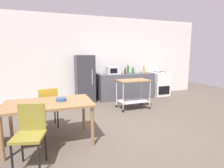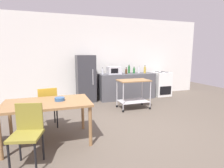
{
  "view_description": "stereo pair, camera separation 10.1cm",
  "coord_description": "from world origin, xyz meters",
  "px_view_note": "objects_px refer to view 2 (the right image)",
  "views": [
    {
      "loc": [
        -1.75,
        -3.32,
        1.6
      ],
      "look_at": [
        -0.12,
        1.2,
        0.8
      ],
      "focal_mm": 29.34,
      "sensor_mm": 36.0,
      "label": 1
    },
    {
      "loc": [
        -1.66,
        -3.35,
        1.6
      ],
      "look_at": [
        -0.12,
        1.2,
        0.8
      ],
      "focal_mm": 29.34,
      "sensor_mm": 36.0,
      "label": 2
    }
  ],
  "objects_px": {
    "chair_olive": "(27,131)",
    "stove_oven": "(161,84)",
    "dining_table": "(47,106)",
    "kitchen_cart": "(133,89)",
    "microwave": "(114,70)",
    "bottle_olive_oil": "(129,70)",
    "bottle_sesame_oil": "(145,70)",
    "fruit_bowl": "(60,99)",
    "bottle_vinegar": "(102,72)",
    "bottle_sparkling_water": "(139,70)",
    "refrigerator": "(86,78)",
    "bottle_wine": "(126,71)",
    "bottle_soy_sauce": "(134,71)",
    "chair_mustard": "(48,105)"
  },
  "relations": [
    {
      "from": "chair_olive",
      "to": "stove_oven",
      "type": "bearing_deg",
      "value": 50.99
    },
    {
      "from": "dining_table",
      "to": "kitchen_cart",
      "type": "xyz_separation_m",
      "value": [
        2.35,
        1.39,
        -0.1
      ]
    },
    {
      "from": "microwave",
      "to": "bottle_olive_oil",
      "type": "height_order",
      "value": "bottle_olive_oil"
    },
    {
      "from": "bottle_sesame_oil",
      "to": "fruit_bowl",
      "type": "distance_m",
      "value": 3.96
    },
    {
      "from": "bottle_vinegar",
      "to": "bottle_sparkling_water",
      "type": "height_order",
      "value": "bottle_sparkling_water"
    },
    {
      "from": "dining_table",
      "to": "bottle_olive_oil",
      "type": "distance_m",
      "value": 3.88
    },
    {
      "from": "bottle_vinegar",
      "to": "bottle_sparkling_water",
      "type": "relative_size",
      "value": 0.88
    },
    {
      "from": "chair_olive",
      "to": "bottle_olive_oil",
      "type": "height_order",
      "value": "bottle_olive_oil"
    },
    {
      "from": "kitchen_cart",
      "to": "bottle_sparkling_water",
      "type": "relative_size",
      "value": 3.53
    },
    {
      "from": "dining_table",
      "to": "bottle_sesame_oil",
      "type": "xyz_separation_m",
      "value": [
        3.31,
        2.49,
        0.34
      ]
    },
    {
      "from": "refrigerator",
      "to": "fruit_bowl",
      "type": "height_order",
      "value": "refrigerator"
    },
    {
      "from": "refrigerator",
      "to": "fruit_bowl",
      "type": "xyz_separation_m",
      "value": [
        -0.98,
        -2.67,
        0.01
      ]
    },
    {
      "from": "bottle_olive_oil",
      "to": "microwave",
      "type": "bearing_deg",
      "value": -169.54
    },
    {
      "from": "stove_oven",
      "to": "microwave",
      "type": "bearing_deg",
      "value": -179.06
    },
    {
      "from": "stove_oven",
      "to": "refrigerator",
      "type": "height_order",
      "value": "refrigerator"
    },
    {
      "from": "bottle_olive_oil",
      "to": "fruit_bowl",
      "type": "xyz_separation_m",
      "value": [
        -2.55,
        -2.67,
        -0.25
      ]
    },
    {
      "from": "chair_olive",
      "to": "bottle_wine",
      "type": "height_order",
      "value": "bottle_wine"
    },
    {
      "from": "bottle_soy_sauce",
      "to": "refrigerator",
      "type": "bearing_deg",
      "value": 177.09
    },
    {
      "from": "bottle_vinegar",
      "to": "bottle_sesame_oil",
      "type": "distance_m",
      "value": 1.55
    },
    {
      "from": "microwave",
      "to": "bottle_sparkling_water",
      "type": "distance_m",
      "value": 0.99
    },
    {
      "from": "bottle_vinegar",
      "to": "chair_olive",
      "type": "bearing_deg",
      "value": -121.62
    },
    {
      "from": "stove_oven",
      "to": "bottle_soy_sauce",
      "type": "xyz_separation_m",
      "value": [
        -1.16,
        -0.01,
        0.55
      ]
    },
    {
      "from": "stove_oven",
      "to": "kitchen_cart",
      "type": "height_order",
      "value": "stove_oven"
    },
    {
      "from": "fruit_bowl",
      "to": "microwave",
      "type": "bearing_deg",
      "value": 52.73
    },
    {
      "from": "bottle_vinegar",
      "to": "microwave",
      "type": "relative_size",
      "value": 0.49
    },
    {
      "from": "bottle_vinegar",
      "to": "microwave",
      "type": "xyz_separation_m",
      "value": [
        0.39,
        -0.09,
        0.04
      ]
    },
    {
      "from": "bottle_wine",
      "to": "bottle_soy_sauce",
      "type": "xyz_separation_m",
      "value": [
        0.35,
        0.1,
        0.01
      ]
    },
    {
      "from": "dining_table",
      "to": "bottle_sparkling_water",
      "type": "height_order",
      "value": "bottle_sparkling_water"
    },
    {
      "from": "chair_mustard",
      "to": "stove_oven",
      "type": "distance_m",
      "value": 4.53
    },
    {
      "from": "dining_table",
      "to": "microwave",
      "type": "xyz_separation_m",
      "value": [
        2.16,
        2.58,
        0.36
      ]
    },
    {
      "from": "bottle_wine",
      "to": "stove_oven",
      "type": "bearing_deg",
      "value": 4.1
    },
    {
      "from": "bottle_olive_oil",
      "to": "bottle_vinegar",
      "type": "bearing_deg",
      "value": -178.79
    },
    {
      "from": "bottle_wine",
      "to": "bottle_sesame_oil",
      "type": "bearing_deg",
      "value": -0.76
    },
    {
      "from": "chair_mustard",
      "to": "bottle_sesame_oil",
      "type": "relative_size",
      "value": 3.22
    },
    {
      "from": "kitchen_cart",
      "to": "stove_oven",
      "type": "bearing_deg",
      "value": 34.86
    },
    {
      "from": "bottle_sparkling_water",
      "to": "fruit_bowl",
      "type": "xyz_separation_m",
      "value": [
        -2.93,
        -2.61,
        -0.23
      ]
    },
    {
      "from": "stove_oven",
      "to": "bottle_vinegar",
      "type": "height_order",
      "value": "bottle_vinegar"
    },
    {
      "from": "fruit_bowl",
      "to": "stove_oven",
      "type": "bearing_deg",
      "value": 33.74
    },
    {
      "from": "bottle_sesame_oil",
      "to": "chair_mustard",
      "type": "bearing_deg",
      "value": -151.51
    },
    {
      "from": "bottle_olive_oil",
      "to": "fruit_bowl",
      "type": "distance_m",
      "value": 3.7
    },
    {
      "from": "bottle_vinegar",
      "to": "bottle_wine",
      "type": "distance_m",
      "value": 0.83
    },
    {
      "from": "microwave",
      "to": "bottle_olive_oil",
      "type": "relative_size",
      "value": 1.53
    },
    {
      "from": "chair_mustard",
      "to": "bottle_olive_oil",
      "type": "distance_m",
      "value": 3.47
    },
    {
      "from": "dining_table",
      "to": "chair_olive",
      "type": "height_order",
      "value": "chair_olive"
    },
    {
      "from": "refrigerator",
      "to": "bottle_wine",
      "type": "distance_m",
      "value": 1.42
    },
    {
      "from": "microwave",
      "to": "bottle_wine",
      "type": "relative_size",
      "value": 2.0
    },
    {
      "from": "kitchen_cart",
      "to": "bottle_olive_oil",
      "type": "bearing_deg",
      "value": 71.89
    },
    {
      "from": "chair_mustard",
      "to": "bottle_soy_sauce",
      "type": "distance_m",
      "value": 3.54
    },
    {
      "from": "chair_mustard",
      "to": "bottle_wine",
      "type": "relative_size",
      "value": 3.87
    },
    {
      "from": "dining_table",
      "to": "stove_oven",
      "type": "relative_size",
      "value": 1.63
    }
  ]
}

